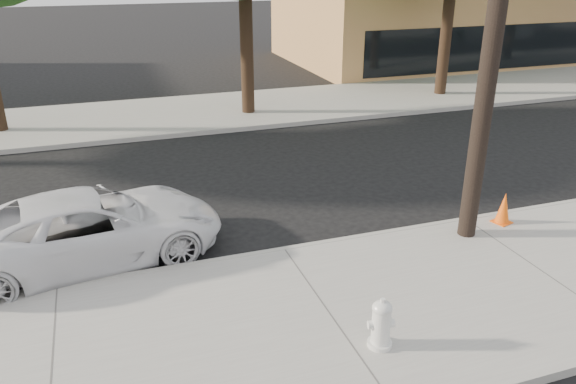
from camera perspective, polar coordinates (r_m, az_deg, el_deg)
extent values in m
plane|color=black|center=(12.47, -3.47, -1.95)|extent=(120.00, 120.00, 0.00)
cube|color=gray|center=(8.90, 4.24, -12.59)|extent=(90.00, 4.40, 0.15)
cube|color=gray|center=(20.31, -10.06, 7.85)|extent=(90.00, 5.00, 0.15)
cube|color=#9E9B93|center=(10.64, -0.39, -6.09)|extent=(90.00, 0.12, 0.16)
cube|color=tan|center=(33.08, 16.82, 16.39)|extent=(18.00, 10.00, 4.00)
cylinder|color=black|center=(19.56, -4.23, 14.90)|extent=(0.44, 0.44, 4.75)
cylinder|color=black|center=(23.19, 15.73, 14.96)|extent=(0.44, 0.44, 4.40)
imported|color=white|center=(10.85, -19.42, -3.41)|extent=(5.03, 2.84, 1.33)
cylinder|color=silver|center=(8.30, 9.28, -14.93)|extent=(0.35, 0.35, 0.07)
cylinder|color=silver|center=(8.14, 9.41, -13.43)|extent=(0.26, 0.26, 0.60)
ellipsoid|color=silver|center=(7.95, 9.56, -11.55)|extent=(0.29, 0.29, 0.20)
cylinder|color=silver|center=(8.10, 9.43, -13.09)|extent=(0.39, 0.19, 0.12)
cylinder|color=silver|center=(8.10, 9.43, -13.09)|extent=(0.19, 0.22, 0.15)
cube|color=#FC5C0D|center=(12.40, 20.87, -2.85)|extent=(0.41, 0.41, 0.02)
cone|color=#FC5C0D|center=(12.28, 21.07, -1.51)|extent=(0.37, 0.37, 0.65)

